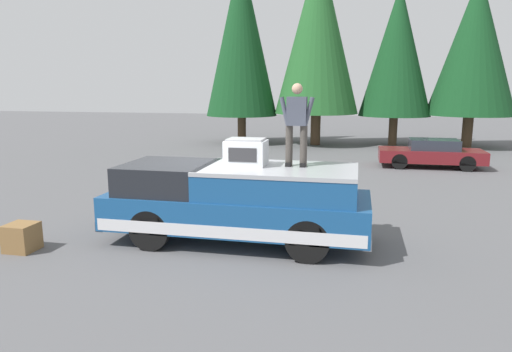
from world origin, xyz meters
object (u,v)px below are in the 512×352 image
pickup_truck (237,202)px  parked_car_maroon (431,153)px  compressor_unit (246,152)px  person_on_truck_bed (297,122)px  wooden_crate (22,237)px

pickup_truck → parked_car_maroon: bearing=-26.7°
compressor_unit → person_on_truck_bed: person_on_truck_bed is taller
compressor_unit → parked_car_maroon: compressor_unit is taller
compressor_unit → parked_car_maroon: size_ratio=0.20×
parked_car_maroon → wooden_crate: parked_car_maroon is taller
pickup_truck → person_on_truck_bed: size_ratio=3.28×
pickup_truck → wooden_crate: (-1.48, 4.12, -0.59)m
pickup_truck → wooden_crate: bearing=109.8°
compressor_unit → pickup_truck: bearing=127.4°
pickup_truck → parked_car_maroon: (10.72, -5.40, -0.29)m
parked_car_maroon → wooden_crate: (-12.21, 9.52, -0.30)m
compressor_unit → parked_car_maroon: (10.60, -5.24, -1.35)m
pickup_truck → person_on_truck_bed: (0.24, -1.20, 1.68)m
pickup_truck → compressor_unit: size_ratio=6.60×
compressor_unit → person_on_truck_bed: bearing=-83.8°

